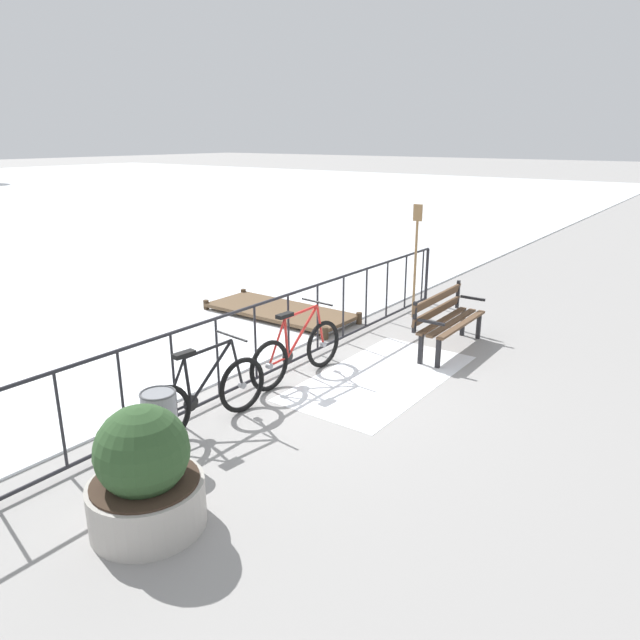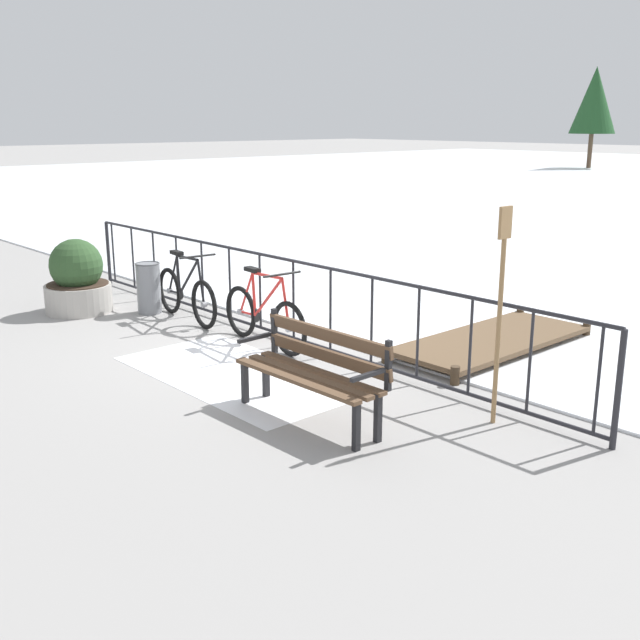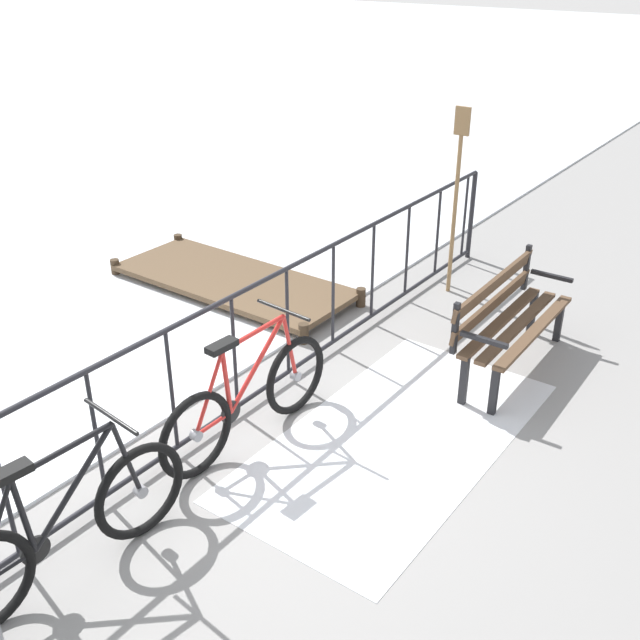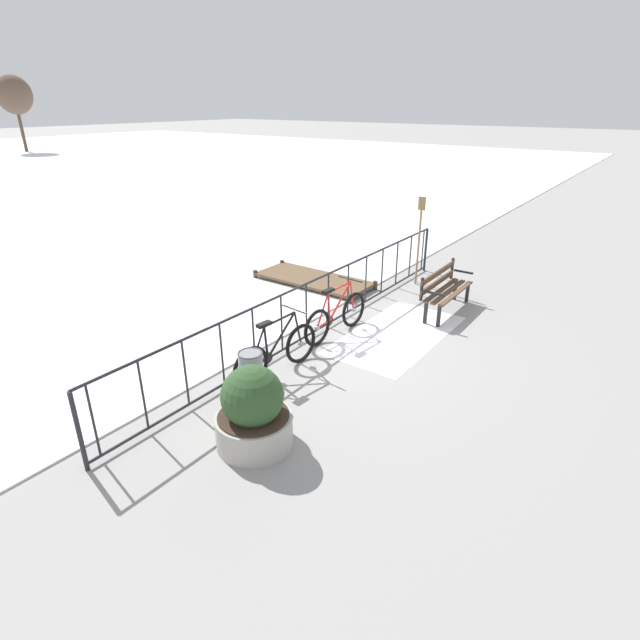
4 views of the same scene
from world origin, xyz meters
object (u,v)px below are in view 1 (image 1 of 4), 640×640
at_px(park_bench, 446,317).
at_px(planter_with_shrub, 145,476).
at_px(bicycle_second, 205,396).
at_px(trash_bin, 160,426).
at_px(oar_upright, 416,254).
at_px(bicycle_near_railing, 297,352).

bearing_deg(park_bench, planter_with_shrub, 178.16).
distance_m(bicycle_second, trash_bin, 0.75).
bearing_deg(oar_upright, bicycle_near_railing, -179.24).
bearing_deg(bicycle_second, trash_bin, -167.76).
bearing_deg(bicycle_near_railing, trash_bin, -175.14).
distance_m(bicycle_second, oar_upright, 5.09).
height_order(bicycle_second, planter_with_shrub, planter_with_shrub).
relative_size(bicycle_near_railing, oar_upright, 0.86).
xyz_separation_m(park_bench, trash_bin, (-4.59, 0.90, -0.14)).
xyz_separation_m(park_bench, oar_upright, (1.17, 1.15, 0.63)).
xyz_separation_m(bicycle_near_railing, planter_with_shrub, (-3.15, -0.93, 0.10)).
xyz_separation_m(bicycle_near_railing, bicycle_second, (-1.68, -0.05, 0.00)).
relative_size(bicycle_second, trash_bin, 2.33).
distance_m(planter_with_shrub, oar_upright, 6.61).
height_order(bicycle_second, oar_upright, oar_upright).
bearing_deg(park_bench, trash_bin, 168.95).
height_order(trash_bin, oar_upright, oar_upright).
xyz_separation_m(planter_with_shrub, oar_upright, (6.50, 0.98, 0.67)).
xyz_separation_m(bicycle_second, trash_bin, (-0.73, -0.16, 0.00)).
bearing_deg(park_bench, bicycle_second, 164.69).
distance_m(park_bench, oar_upright, 1.75).
height_order(bicycle_second, trash_bin, bicycle_second).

